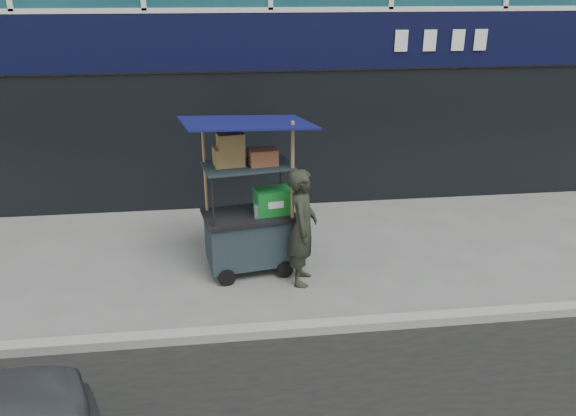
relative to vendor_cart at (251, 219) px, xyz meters
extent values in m
plane|color=slate|center=(0.54, -1.44, -0.78)|extent=(80.00, 80.00, 0.00)
cube|color=#97978F|center=(0.54, -1.64, -0.72)|extent=(80.00, 0.18, 0.12)
cube|color=black|center=(0.54, 2.42, 2.12)|extent=(15.68, 0.06, 0.90)
cube|color=black|center=(0.54, 2.46, 0.42)|extent=(15.68, 0.04, 2.40)
cube|color=black|center=(-0.02, 0.00, -0.30)|extent=(1.26, 0.86, 0.68)
cylinder|color=black|center=(-0.36, -0.42, -0.67)|extent=(0.24, 0.09, 0.23)
cylinder|color=black|center=(0.44, -0.28, -0.67)|extent=(0.24, 0.09, 0.23)
cube|color=black|center=(-0.02, 0.00, 0.06)|extent=(1.35, 0.95, 0.04)
cylinder|color=black|center=(-0.50, -0.37, 0.41)|extent=(0.03, 0.03, 0.73)
cylinder|color=black|center=(0.56, -0.20, 0.41)|extent=(0.03, 0.03, 0.73)
cylinder|color=black|center=(-0.59, 0.20, 0.41)|extent=(0.03, 0.03, 0.73)
cylinder|color=black|center=(0.46, 0.38, 0.41)|extent=(0.03, 0.03, 0.73)
cube|color=black|center=(-0.02, 0.00, 0.77)|extent=(1.26, 0.86, 0.03)
cylinder|color=olive|center=(0.56, -0.20, 0.31)|extent=(0.06, 0.06, 2.18)
cylinder|color=olive|center=(-0.59, 0.20, 0.26)|extent=(0.04, 0.04, 2.09)
cube|color=#0C0B42|center=(-0.02, 0.00, 1.35)|extent=(1.82, 1.42, 0.19)
cube|color=#10672C|center=(0.31, 0.01, 0.25)|extent=(0.53, 0.41, 0.34)
cylinder|color=silver|center=(0.07, -0.18, 0.18)|extent=(0.07, 0.07, 0.19)
cylinder|color=#1742B1|center=(0.07, -0.18, 0.29)|extent=(0.04, 0.04, 0.02)
cube|color=olive|center=(-0.27, 0.01, 0.91)|extent=(0.43, 0.35, 0.24)
cube|color=olive|center=(0.18, -0.01, 0.89)|extent=(0.41, 0.33, 0.21)
cube|color=olive|center=(-0.23, 0.00, 1.13)|extent=(0.38, 0.30, 0.19)
imported|color=#262A1F|center=(0.66, -0.42, 0.02)|extent=(0.52, 0.66, 1.61)
camera|label=1|loc=(-0.36, -7.12, 3.04)|focal=35.00mm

